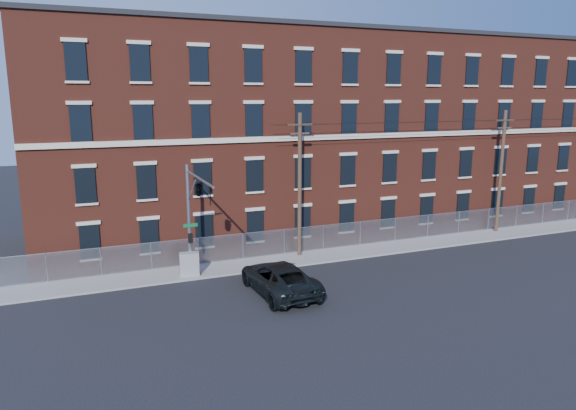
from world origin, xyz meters
The scene contains 10 objects.
ground centered at (0.00, 0.00, 0.00)m, with size 140.00×140.00×0.00m, color black.
sidewalk centered at (12.00, 5.00, 0.06)m, with size 65.00×3.00×0.12m, color gray.
mill_building centered at (12.00, 13.93, 8.15)m, with size 55.30×14.32×16.30m.
chain_link_fence centered at (12.00, 6.30, 1.06)m, with size 59.06×0.06×1.85m.
traffic_signal_mast centered at (-6.00, 2.18, 5.39)m, with size 0.90×6.75×7.00m.
utility_pole_near centered at (2.00, 5.60, 5.34)m, with size 1.80×0.28×10.00m.
utility_pole_mid centered at (20.00, 5.60, 5.34)m, with size 1.80×0.28×10.00m.
overhead_wires centered at (20.00, 5.60, 9.12)m, with size 40.00×0.62×0.62m.
pickup_truck centered at (-1.89, -0.47, 0.90)m, with size 2.97×6.45×1.79m, color black.
utility_cabinet centered at (-6.14, 4.20, 0.86)m, with size 1.19×0.59×1.48m, color gray.
Camera 1 is at (-12.29, -27.28, 11.14)m, focal length 32.69 mm.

